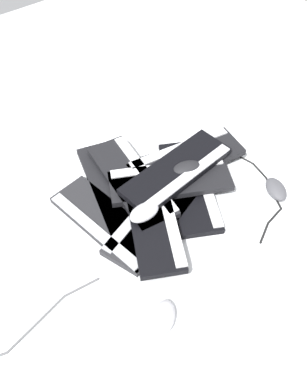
# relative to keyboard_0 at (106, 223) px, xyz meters

# --- Properties ---
(ground_plane) EXTENTS (3.20, 3.20, 0.00)m
(ground_plane) POSITION_rel_keyboard_0_xyz_m (-0.21, 0.03, -0.01)
(ground_plane) COLOR white
(keyboard_0) EXTENTS (0.22, 0.46, 0.03)m
(keyboard_0) POSITION_rel_keyboard_0_xyz_m (0.00, 0.00, 0.00)
(keyboard_0) COLOR #232326
(keyboard_0) RESTS_ON ground
(keyboard_1) EXTENTS (0.46, 0.28, 0.03)m
(keyboard_1) POSITION_rel_keyboard_0_xyz_m (-0.15, 0.08, 0.00)
(keyboard_1) COLOR #232326
(keyboard_1) RESTS_ON ground
(keyboard_2) EXTENTS (0.34, 0.46, 0.03)m
(keyboard_2) POSITION_rel_keyboard_0_xyz_m (-0.34, 0.05, 0.00)
(keyboard_2) COLOR black
(keyboard_2) RESTS_ON ground
(keyboard_3) EXTENTS (0.46, 0.24, 0.03)m
(keyboard_3) POSITION_rel_keyboard_0_xyz_m (-0.39, -0.07, 0.00)
(keyboard_3) COLOR black
(keyboard_3) RESTS_ON ground
(keyboard_4) EXTENTS (0.27, 0.46, 0.03)m
(keyboard_4) POSITION_rel_keyboard_0_xyz_m (-0.11, -0.13, 0.00)
(keyboard_4) COLOR black
(keyboard_4) RESTS_ON ground
(keyboard_5) EXTENTS (0.46, 0.22, 0.03)m
(keyboard_5) POSITION_rel_keyboard_0_xyz_m (-0.40, -0.04, 0.03)
(keyboard_5) COLOR black
(keyboard_5) RESTS_ON keyboard_3
(keyboard_6) EXTENTS (0.21, 0.46, 0.03)m
(keyboard_6) POSITION_rel_keyboard_0_xyz_m (-0.17, -0.08, 0.03)
(keyboard_6) COLOR black
(keyboard_6) RESTS_ON keyboard_4
(keyboard_7) EXTENTS (0.45, 0.20, 0.03)m
(keyboard_7) POSITION_rel_keyboard_0_xyz_m (-0.31, 0.00, 0.06)
(keyboard_7) COLOR black
(keyboard_7) RESTS_ON keyboard_5
(keyboard_8) EXTENTS (0.34, 0.46, 0.03)m
(keyboard_8) POSITION_rel_keyboard_0_xyz_m (-0.13, 0.10, 0.03)
(keyboard_8) COLOR black
(keyboard_8) RESTS_ON keyboard_1
(keyboard_9) EXTENTS (0.46, 0.34, 0.03)m
(keyboard_9) POSITION_rel_keyboard_0_xyz_m (-0.28, 0.00, 0.03)
(keyboard_9) COLOR black
(keyboard_9) RESTS_ON keyboard_2
(mouse_0) EXTENTS (0.10, 0.13, 0.04)m
(mouse_0) POSITION_rel_keyboard_0_xyz_m (-0.51, -0.05, 0.01)
(mouse_0) COLOR black
(mouse_0) RESTS_ON ground
(mouse_1) EXTENTS (0.10, 0.13, 0.04)m
(mouse_1) POSITION_rel_keyboard_0_xyz_m (-0.57, 0.26, 0.01)
(mouse_1) COLOR #4C4C51
(mouse_1) RESTS_ON ground
(mouse_2) EXTENTS (0.13, 0.12, 0.04)m
(mouse_2) POSITION_rel_keyboard_0_xyz_m (0.06, 0.39, 0.01)
(mouse_2) COLOR #B7B7BC
(mouse_2) RESTS_ON ground
(mouse_3) EXTENTS (0.13, 0.10, 0.04)m
(mouse_3) POSITION_rel_keyboard_0_xyz_m (-0.34, 0.02, 0.07)
(mouse_3) COLOR black
(mouse_3) RESTS_ON keyboard_9
(mouse_4) EXTENTS (0.11, 0.07, 0.04)m
(mouse_4) POSITION_rel_keyboard_0_xyz_m (-0.10, 0.08, 0.07)
(mouse_4) COLOR #B7B7BC
(mouse_4) RESTS_ON keyboard_8
(cable_0) EXTENTS (0.25, 0.48, 0.01)m
(cable_0) POSITION_rel_keyboard_0_xyz_m (-0.55, 0.17, -0.01)
(cable_0) COLOR black
(cable_0) RESTS_ON ground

